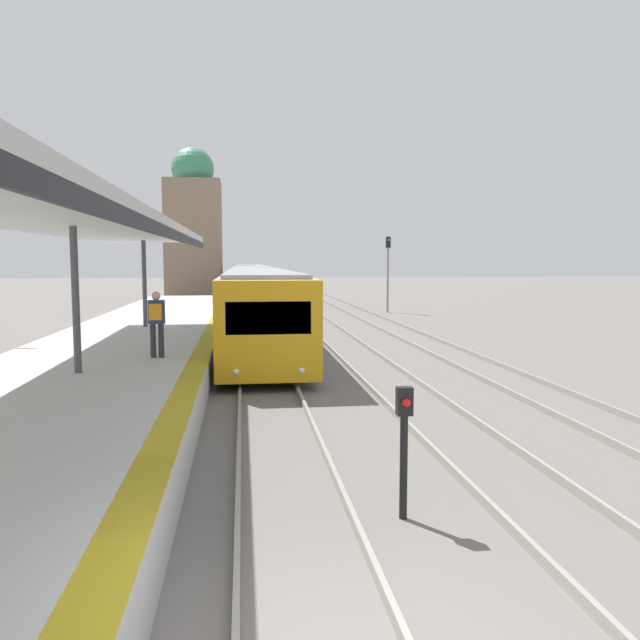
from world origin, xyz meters
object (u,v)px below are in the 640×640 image
person_on_platform (156,319)px  signal_post_near (404,437)px  train_near (252,286)px  signal_mast_far (388,265)px

person_on_platform → signal_post_near: (4.15, -8.42, -0.77)m
train_near → signal_post_near: bearing=-87.6°
signal_mast_far → signal_post_near: bearing=-102.9°
person_on_platform → train_near: 24.80m
person_on_platform → signal_mast_far: size_ratio=0.35×
train_near → signal_post_near: 33.10m
train_near → signal_mast_far: (8.58, -1.67, 1.41)m
person_on_platform → signal_mast_far: 25.65m
person_on_platform → signal_mast_far: bearing=63.7°
train_near → signal_post_near: size_ratio=29.70×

